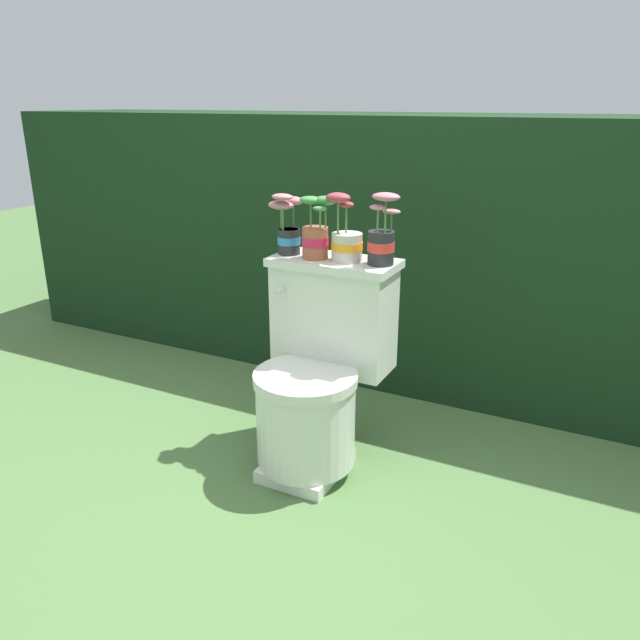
# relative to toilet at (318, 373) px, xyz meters

# --- Properties ---
(ground_plane) EXTENTS (12.00, 12.00, 0.00)m
(ground_plane) POSITION_rel_toilet_xyz_m (-0.07, -0.12, -0.36)
(ground_plane) COLOR #4C703D
(hedge_backdrop) EXTENTS (4.26, 0.76, 1.24)m
(hedge_backdrop) POSITION_rel_toilet_xyz_m (-0.07, 1.03, 0.26)
(hedge_backdrop) COLOR black
(hedge_backdrop) RESTS_ON ground
(toilet) EXTENTS (0.46, 0.53, 0.76)m
(toilet) POSITION_rel_toilet_xyz_m (0.00, 0.00, 0.00)
(toilet) COLOR silver
(toilet) RESTS_ON ground
(potted_plant_left) EXTENTS (0.12, 0.12, 0.23)m
(potted_plant_left) POSITION_rel_toilet_xyz_m (-0.19, 0.12, 0.50)
(potted_plant_left) COLOR #262628
(potted_plant_left) RESTS_ON toilet
(potted_plant_midleft) EXTENTS (0.14, 0.10, 0.23)m
(potted_plant_midleft) POSITION_rel_toilet_xyz_m (-0.06, 0.11, 0.49)
(potted_plant_midleft) COLOR #9E5638
(potted_plant_midleft) RESTS_ON toilet
(potted_plant_middle) EXTENTS (0.12, 0.11, 0.24)m
(potted_plant_middle) POSITION_rel_toilet_xyz_m (0.05, 0.12, 0.48)
(potted_plant_middle) COLOR beige
(potted_plant_middle) RESTS_ON toilet
(potted_plant_midright) EXTENTS (0.12, 0.11, 0.25)m
(potted_plant_midright) POSITION_rel_toilet_xyz_m (0.18, 0.13, 0.49)
(potted_plant_midright) COLOR #262628
(potted_plant_midright) RESTS_ON toilet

